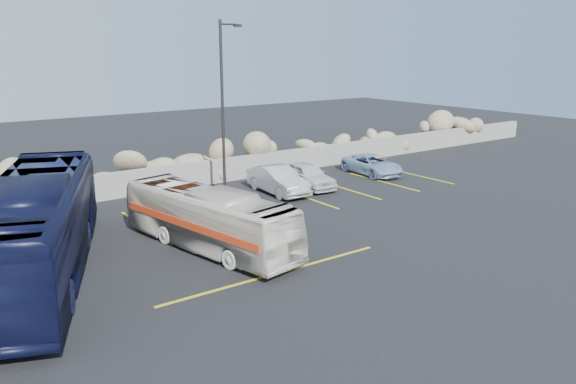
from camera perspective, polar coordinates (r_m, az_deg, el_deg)
ground at (r=17.97m, az=1.79°, el=-7.76°), size 90.00×90.00×0.00m
seawall at (r=27.82m, az=-13.49°, el=1.20°), size 60.00×0.40×1.20m
riprap_pile at (r=28.77m, az=-14.50°, el=2.99°), size 54.00×2.80×2.60m
parking_lines at (r=24.83m, az=2.42°, el=-1.42°), size 18.16×9.36×0.01m
lamppost at (r=26.10m, az=-6.57°, el=8.88°), size 1.14×0.18×8.00m
vintage_bus at (r=19.56m, az=-8.09°, el=-2.72°), size 3.20×7.85×2.13m
tour_coach at (r=18.51m, az=-24.34°, el=-3.29°), size 6.56×11.38×3.12m
car_a at (r=27.96m, az=1.95°, el=1.72°), size 1.77×3.80×1.26m
car_b at (r=26.85m, az=-1.03°, el=1.21°), size 1.54×3.95×1.28m
car_d at (r=31.27m, az=8.54°, el=2.76°), size 2.13×4.01×1.07m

